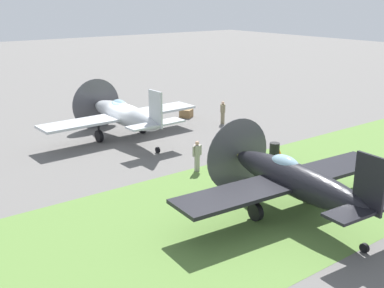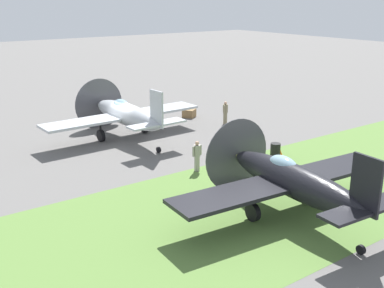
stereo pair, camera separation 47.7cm
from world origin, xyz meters
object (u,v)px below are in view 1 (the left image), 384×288
at_px(airplane_lead, 124,114).
at_px(fuel_drum, 274,150).
at_px(ground_crew_chief, 197,155).
at_px(ground_crew_mechanic, 223,112).
at_px(runway_marker_cone, 279,151).
at_px(supply_crate, 186,113).
at_px(airplane_wingman, 293,179).

bearing_deg(airplane_lead, fuel_drum, -60.85).
xyz_separation_m(ground_crew_chief, ground_crew_mechanic, (7.79, 6.96, 0.00)).
height_order(ground_crew_mechanic, runway_marker_cone, ground_crew_mechanic).
bearing_deg(supply_crate, ground_crew_mechanic, -72.77).
xyz_separation_m(airplane_lead, fuel_drum, (5.31, -8.85, -1.25)).
relative_size(ground_crew_chief, supply_crate, 1.92).
xyz_separation_m(airplane_wingman, ground_crew_chief, (0.00, 6.85, -0.78)).
relative_size(airplane_lead, airplane_wingman, 1.00).
distance_m(ground_crew_chief, ground_crew_mechanic, 10.44).
bearing_deg(ground_crew_chief, fuel_drum, 166.65).
bearing_deg(airplane_wingman, ground_crew_chief, 93.91).
height_order(airplane_wingman, supply_crate, airplane_wingman).
xyz_separation_m(fuel_drum, runway_marker_cone, (0.56, 0.15, -0.23)).
bearing_deg(supply_crate, ground_crew_chief, -123.40).
distance_m(airplane_lead, fuel_drum, 10.40).
bearing_deg(ground_crew_mechanic, ground_crew_chief, -176.45).
bearing_deg(airplane_lead, ground_crew_mechanic, -8.65).
bearing_deg(ground_crew_mechanic, fuel_drum, -146.74).
bearing_deg(supply_crate, airplane_wingman, -111.59).
height_order(airplane_lead, airplane_wingman, airplane_lead).
relative_size(airplane_wingman, ground_crew_chief, 6.55).
bearing_deg(ground_crew_mechanic, airplane_lead, 134.91).
bearing_deg(ground_crew_chief, supply_crate, -126.42).
xyz_separation_m(ground_crew_chief, supply_crate, (6.76, 10.26, -0.59)).
relative_size(airplane_wingman, runway_marker_cone, 25.75).
distance_m(ground_crew_mechanic, fuel_drum, 8.34).
xyz_separation_m(fuel_drum, supply_crate, (1.62, 11.19, -0.13)).
bearing_deg(runway_marker_cone, fuel_drum, -164.56).
bearing_deg(airplane_wingman, airplane_lead, 94.57).
height_order(fuel_drum, runway_marker_cone, fuel_drum).
height_order(airplane_wingman, fuel_drum, airplane_wingman).
bearing_deg(fuel_drum, supply_crate, 81.77).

